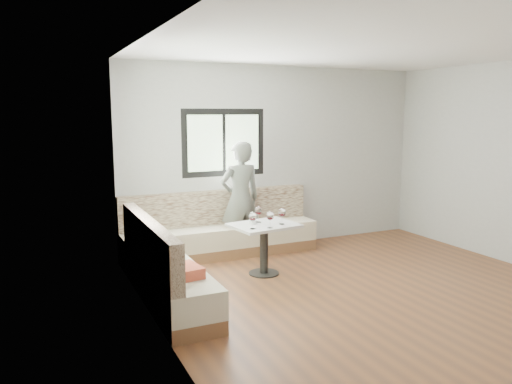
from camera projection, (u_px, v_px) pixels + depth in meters
room at (370, 174)px, 5.61m from camera, size 5.01×5.01×2.81m
banquette at (200, 248)px, 6.54m from camera, size 2.90×2.80×0.95m
table at (264, 237)px, 6.47m from camera, size 0.89×0.73×0.67m
person at (240, 199)px, 7.26m from camera, size 0.63×0.42×1.69m
olive_ramekin at (253, 222)px, 6.46m from camera, size 0.11×0.11×0.04m
wine_glass_a at (253, 217)px, 6.15m from camera, size 0.10×0.10×0.21m
wine_glass_b at (270, 216)px, 6.20m from camera, size 0.10×0.10×0.21m
wine_glass_c at (282, 213)px, 6.40m from camera, size 0.10×0.10×0.21m
wine_glass_d at (259, 211)px, 6.52m from camera, size 0.10×0.10×0.21m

